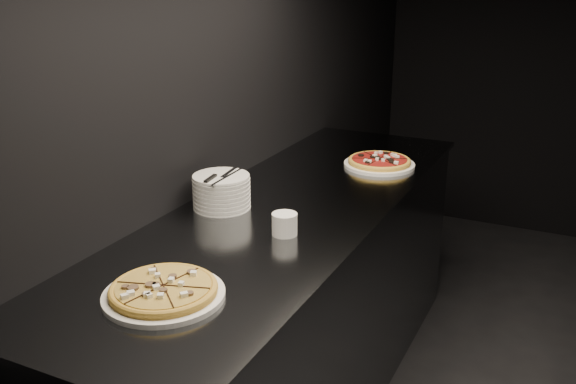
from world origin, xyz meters
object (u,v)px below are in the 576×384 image
at_px(pizza_tomato, 379,162).
at_px(ramekin, 285,223).
at_px(pizza_mushroom, 164,291).
at_px(plate_stack, 222,191).
at_px(cutlery, 221,176).
at_px(counter, 289,309).

relative_size(pizza_tomato, ramekin, 4.33).
bearing_deg(pizza_mushroom, plate_stack, 108.55).
distance_m(plate_stack, cutlery, 0.07).
relative_size(pizza_mushroom, cutlery, 1.65).
bearing_deg(ramekin, pizza_tomato, 87.47).
height_order(pizza_mushroom, pizza_tomato, pizza_mushroom).
bearing_deg(cutlery, pizza_tomato, 58.01).
relative_size(pizza_tomato, plate_stack, 1.77).
height_order(pizza_tomato, ramekin, ramekin).
xyz_separation_m(counter, cutlery, (-0.21, -0.15, 0.59)).
distance_m(counter, cutlery, 0.65).
bearing_deg(counter, cutlery, -143.87).
bearing_deg(ramekin, counter, 112.63).
height_order(plate_stack, cutlery, cutlery).
bearing_deg(pizza_tomato, plate_stack, -115.58).
height_order(counter, plate_stack, plate_stack).
relative_size(counter, pizza_tomato, 6.41).
relative_size(pizza_mushroom, pizza_tomato, 1.00).
relative_size(pizza_mushroom, plate_stack, 1.77).
relative_size(pizza_tomato, cutlery, 1.65).
height_order(counter, cutlery, cutlery).
bearing_deg(pizza_tomato, cutlery, -114.60).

